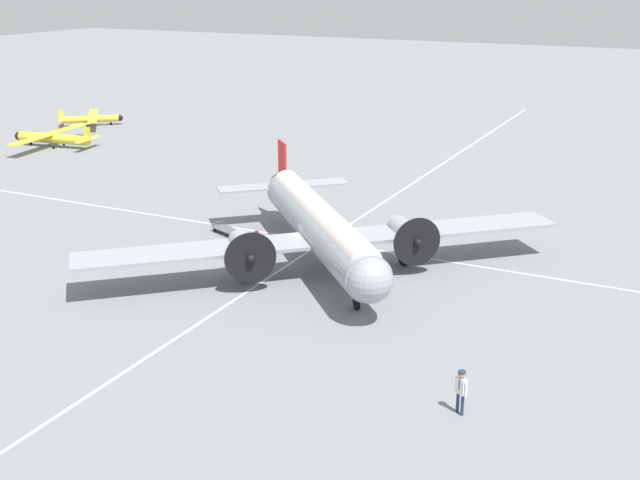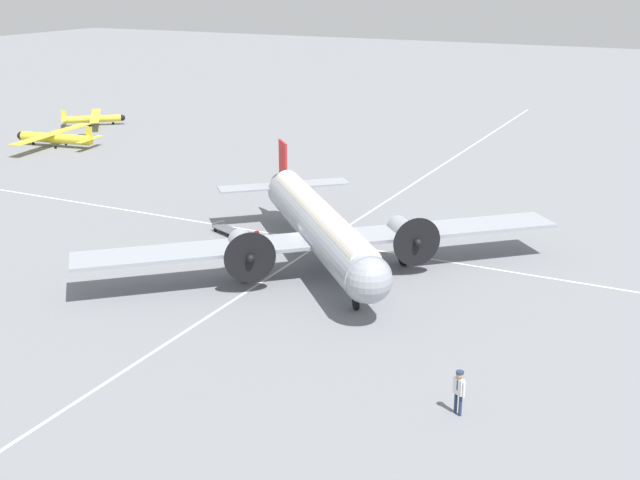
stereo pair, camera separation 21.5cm
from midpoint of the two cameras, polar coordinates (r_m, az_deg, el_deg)
name	(u,v)px [view 2 (the right image)]	position (r m, az deg, el deg)	size (l,w,h in m)	color
ground_plane	(320,265)	(46.11, 0.13, -1.82)	(300.00, 300.00, 0.00)	slate
apron_line_eastwest	(294,261)	(46.84, -1.72, -1.49)	(120.00, 0.16, 0.01)	silver
apron_line_northsouth	(348,246)	(49.42, 2.15, -0.41)	(0.16, 120.00, 0.01)	silver
airliner_main	(322,227)	(44.99, 0.26, 0.90)	(21.17, 21.95, 5.44)	#9399A3
crew_foreground	(459,387)	(31.27, 10.05, -10.29)	(0.42, 0.55, 1.83)	navy
suitcase_near_door	(236,234)	(50.94, -5.89, 0.41)	(0.36, 0.17, 0.57)	brown
suitcase_upright_spare	(256,235)	(50.86, -4.44, 0.36)	(0.50, 0.16, 0.47)	maroon
baggage_cart	(227,229)	(51.98, -6.55, 0.76)	(1.66, 2.23, 0.56)	#56565B
light_aircraft_distant	(54,138)	(81.64, -18.33, 6.93)	(11.43, 8.58, 2.16)	yellow
light_aircraft_taxiing	(94,118)	(91.82, -15.68, 8.33)	(7.56, 6.93, 1.79)	yellow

